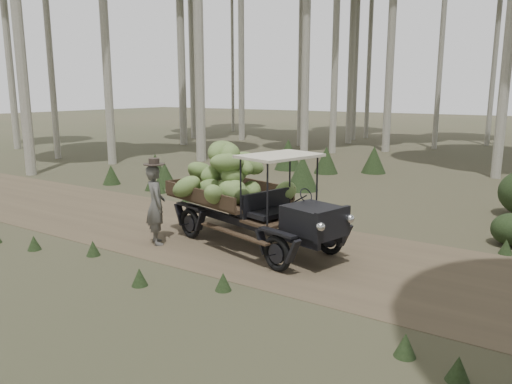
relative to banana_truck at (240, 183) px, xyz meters
The scene contains 5 objects.
ground 1.26m from the banana_truck, 24.52° to the left, with size 120.00×120.00×0.00m, color #473D2B.
dirt_track 1.26m from the banana_truck, 24.52° to the left, with size 70.00×4.00×0.01m, color brown.
banana_truck is the anchor object (origin of this frame).
farmer 1.78m from the banana_truck, 141.33° to the right, with size 0.72×0.67×1.80m.
undergrowth 1.95m from the banana_truck, 21.39° to the left, with size 19.99×22.86×1.38m.
Camera 1 is at (5.80, -8.30, 3.16)m, focal length 35.00 mm.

